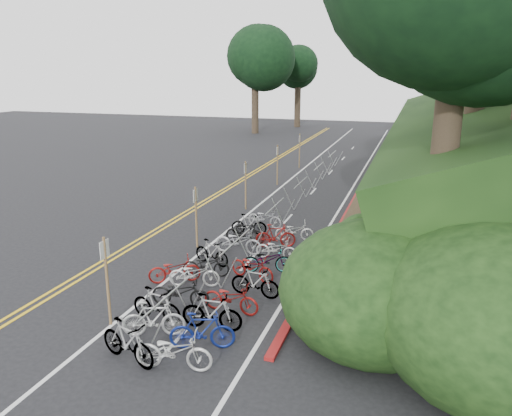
{
  "coord_description": "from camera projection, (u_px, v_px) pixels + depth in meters",
  "views": [
    {
      "loc": [
        8.72,
        -12.34,
        6.87
      ],
      "look_at": [
        2.49,
        6.9,
        1.3
      ],
      "focal_mm": 35.0,
      "sensor_mm": 36.0,
      "label": 1
    }
  ],
  "objects": [
    {
      "name": "bike_valet",
      "position": [
        227.0,
        271.0,
        16.53
      ],
      "size": [
        3.19,
        13.29,
        1.09
      ],
      "color": "slate",
      "rests_on": "ground"
    },
    {
      "name": "bike_front",
      "position": [
        174.0,
        269.0,
        16.68
      ],
      "size": [
        1.39,
        1.81,
        0.91
      ],
      "primitive_type": "imported",
      "rotation": [
        0.0,
        0.0,
        2.09
      ],
      "color": "maroon",
      "rests_on": "ground"
    },
    {
      "name": "bike_rack_front",
      "position": [
        167.0,
        307.0,
        13.21
      ],
      "size": [
        1.12,
        2.8,
        1.13
      ],
      "color": "#969698",
      "rests_on": "ground"
    },
    {
      "name": "ground",
      "position": [
        114.0,
        296.0,
        15.74
      ],
      "size": [
        120.0,
        120.0,
        0.0
      ],
      "primitive_type": "plane",
      "color": "black",
      "rests_on": "ground"
    },
    {
      "name": "signpost_near",
      "position": [
        107.0,
        276.0,
        13.61
      ],
      "size": [
        0.08,
        0.4,
        2.59
      ],
      "color": "brown",
      "rests_on": "ground"
    },
    {
      "name": "signposts_rest",
      "position": [
        263.0,
        171.0,
        28.02
      ],
      "size": [
        0.08,
        18.4,
        2.5
      ],
      "color": "brown",
      "rests_on": "ground"
    },
    {
      "name": "bike_racks_rest",
      "position": [
        300.0,
        188.0,
        26.54
      ],
      "size": [
        1.14,
        23.0,
        1.17
      ],
      "color": "#969698",
      "rests_on": "ground"
    },
    {
      "name": "red_curb",
      "position": [
        348.0,
        212.0,
        25.03
      ],
      "size": [
        0.25,
        28.0,
        0.1
      ],
      "primitive_type": "cube",
      "color": "maroon",
      "rests_on": "ground"
    },
    {
      "name": "embankment",
      "position": [
        494.0,
        148.0,
        28.66
      ],
      "size": [
        14.3,
        48.14,
        9.11
      ],
      "color": "black",
      "rests_on": "ground"
    },
    {
      "name": "road_markings",
      "position": [
        240.0,
        214.0,
        24.81
      ],
      "size": [
        7.47,
        80.0,
        0.01
      ],
      "color": "gold",
      "rests_on": "ground"
    }
  ]
}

